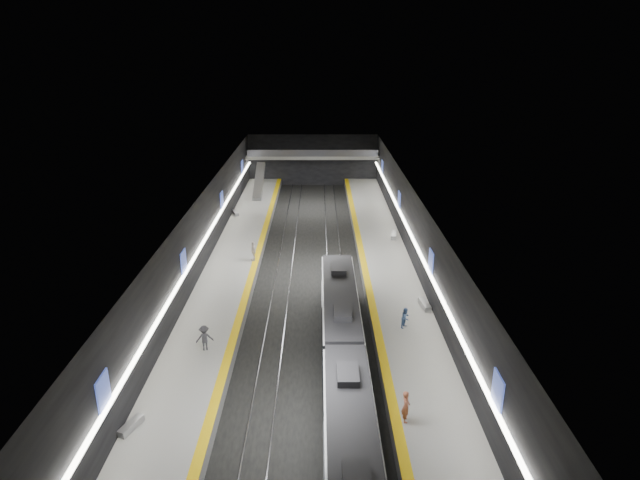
{
  "coord_description": "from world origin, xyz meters",
  "views": [
    {
      "loc": [
        0.92,
        -47.55,
        21.1
      ],
      "look_at": [
        1.05,
        3.76,
        2.2
      ],
      "focal_mm": 30.0,
      "sensor_mm": 36.0,
      "label": 1
    }
  ],
  "objects_px": {
    "passenger_right_b": "(406,318)",
    "train": "(344,368)",
    "bench_right_far": "(394,235)",
    "passenger_left_b": "(205,338)",
    "bench_left_near": "(131,426)",
    "bench_right_near": "(425,305)",
    "escalator": "(259,181)",
    "passenger_right_a": "(406,407)",
    "bench_left_far": "(235,213)",
    "passenger_left_a": "(253,251)"
  },
  "relations": [
    {
      "from": "escalator",
      "to": "bench_left_near",
      "type": "relative_size",
      "value": 4.65
    },
    {
      "from": "train",
      "to": "escalator",
      "type": "relative_size",
      "value": 3.71
    },
    {
      "from": "passenger_left_b",
      "to": "passenger_left_a",
      "type": "bearing_deg",
      "value": -109.63
    },
    {
      "from": "passenger_right_b",
      "to": "train",
      "type": "bearing_deg",
      "value": -176.1
    },
    {
      "from": "bench_right_near",
      "to": "passenger_left_b",
      "type": "relative_size",
      "value": 1.03
    },
    {
      "from": "bench_left_near",
      "to": "passenger_right_b",
      "type": "xyz_separation_m",
      "value": [
        16.92,
        11.27,
        0.59
      ]
    },
    {
      "from": "escalator",
      "to": "passenger_left_a",
      "type": "distance_m",
      "value": 24.92
    },
    {
      "from": "bench_left_near",
      "to": "bench_right_far",
      "type": "relative_size",
      "value": 0.86
    },
    {
      "from": "bench_left_far",
      "to": "passenger_right_b",
      "type": "bearing_deg",
      "value": -79.29
    },
    {
      "from": "passenger_left_a",
      "to": "passenger_left_b",
      "type": "bearing_deg",
      "value": -25.78
    },
    {
      "from": "bench_left_near",
      "to": "passenger_right_b",
      "type": "relative_size",
      "value": 1.07
    },
    {
      "from": "bench_left_far",
      "to": "bench_right_far",
      "type": "xyz_separation_m",
      "value": [
        18.7,
        -8.48,
        0.03
      ]
    },
    {
      "from": "train",
      "to": "escalator",
      "type": "distance_m",
      "value": 46.3
    },
    {
      "from": "passenger_right_b",
      "to": "passenger_left_b",
      "type": "distance_m",
      "value": 14.76
    },
    {
      "from": "bench_right_near",
      "to": "passenger_right_a",
      "type": "bearing_deg",
      "value": -112.06
    },
    {
      "from": "bench_left_near",
      "to": "passenger_left_a",
      "type": "height_order",
      "value": "passenger_left_a"
    },
    {
      "from": "escalator",
      "to": "bench_left_far",
      "type": "bearing_deg",
      "value": -101.62
    },
    {
      "from": "bench_left_far",
      "to": "passenger_left_b",
      "type": "bearing_deg",
      "value": -105.6
    },
    {
      "from": "bench_right_near",
      "to": "escalator",
      "type": "bearing_deg",
      "value": 108.89
    },
    {
      "from": "bench_right_near",
      "to": "bench_right_far",
      "type": "xyz_separation_m",
      "value": [
        -0.3,
        16.6,
        0.01
      ]
    },
    {
      "from": "bench_left_near",
      "to": "bench_left_far",
      "type": "distance_m",
      "value": 39.61
    },
    {
      "from": "passenger_right_a",
      "to": "bench_right_near",
      "type": "bearing_deg",
      "value": -14.33
    },
    {
      "from": "bench_left_far",
      "to": "passenger_left_a",
      "type": "height_order",
      "value": "passenger_left_a"
    },
    {
      "from": "passenger_left_a",
      "to": "passenger_right_b",
      "type": "bearing_deg",
      "value": 23.79
    },
    {
      "from": "passenger_right_a",
      "to": "passenger_left_a",
      "type": "xyz_separation_m",
      "value": [
        -11.3,
        23.88,
        0.01
      ]
    },
    {
      "from": "bench_right_far",
      "to": "passenger_right_b",
      "type": "bearing_deg",
      "value": -84.51
    },
    {
      "from": "bench_right_far",
      "to": "passenger_left_b",
      "type": "distance_m",
      "value": 28.11
    },
    {
      "from": "bench_left_far",
      "to": "passenger_right_a",
      "type": "relative_size",
      "value": 0.9
    },
    {
      "from": "passenger_right_a",
      "to": "passenger_left_b",
      "type": "relative_size",
      "value": 1.05
    },
    {
      "from": "escalator",
      "to": "bench_left_near",
      "type": "distance_m",
      "value": 49.41
    },
    {
      "from": "train",
      "to": "passenger_left_b",
      "type": "distance_m",
      "value": 10.33
    },
    {
      "from": "escalator",
      "to": "passenger_left_a",
      "type": "bearing_deg",
      "value": -85.39
    },
    {
      "from": "bench_left_far",
      "to": "passenger_right_a",
      "type": "bearing_deg",
      "value": -88.69
    },
    {
      "from": "train",
      "to": "passenger_right_b",
      "type": "distance_m",
      "value": 8.67
    },
    {
      "from": "bench_left_far",
      "to": "bench_right_near",
      "type": "bearing_deg",
      "value": -72.99
    },
    {
      "from": "bench_left_near",
      "to": "bench_right_far",
      "type": "bearing_deg",
      "value": 80.76
    },
    {
      "from": "passenger_right_b",
      "to": "passenger_left_b",
      "type": "height_order",
      "value": "passenger_left_b"
    },
    {
      "from": "passenger_left_a",
      "to": "bench_right_far",
      "type": "bearing_deg",
      "value": 93.73
    },
    {
      "from": "escalator",
      "to": "passenger_right_a",
      "type": "distance_m",
      "value": 50.5
    },
    {
      "from": "passenger_right_b",
      "to": "bench_right_near",
      "type": "bearing_deg",
      "value": 5.96
    },
    {
      "from": "bench_left_near",
      "to": "train",
      "type": "bearing_deg",
      "value": 40.79
    },
    {
      "from": "bench_right_near",
      "to": "passenger_left_a",
      "type": "height_order",
      "value": "passenger_left_a"
    },
    {
      "from": "bench_right_far",
      "to": "passenger_left_b",
      "type": "bearing_deg",
      "value": -114.63
    },
    {
      "from": "bench_left_near",
      "to": "bench_left_far",
      "type": "height_order",
      "value": "bench_left_far"
    },
    {
      "from": "train",
      "to": "passenger_right_a",
      "type": "xyz_separation_m",
      "value": [
        3.3,
        -3.51,
        -0.22
      ]
    },
    {
      "from": "bench_left_far",
      "to": "bench_right_near",
      "type": "relative_size",
      "value": 0.93
    },
    {
      "from": "bench_left_far",
      "to": "passenger_right_a",
      "type": "distance_m",
      "value": 41.88
    },
    {
      "from": "escalator",
      "to": "passenger_left_a",
      "type": "height_order",
      "value": "escalator"
    },
    {
      "from": "train",
      "to": "bench_right_near",
      "type": "relative_size",
      "value": 15.56
    },
    {
      "from": "bench_right_near",
      "to": "passenger_right_a",
      "type": "xyz_separation_m",
      "value": [
        -3.7,
        -13.89,
        0.74
      ]
    }
  ]
}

